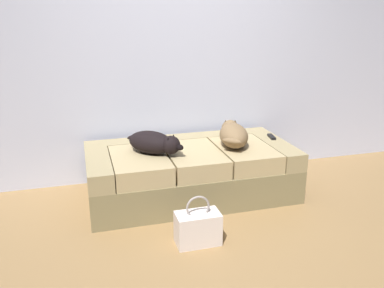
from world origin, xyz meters
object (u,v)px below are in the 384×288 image
tv_remote (272,137)px  handbag (198,228)px  couch (190,172)px  dog_dark (154,143)px  dog_tan (233,134)px

tv_remote → handbag: size_ratio=0.40×
couch → dog_dark: (-0.34, -0.07, 0.33)m
couch → tv_remote: bearing=5.0°
couch → tv_remote: 0.87m
couch → dog_dark: bearing=-169.0°
dog_tan → handbag: size_ratio=1.56×
dog_dark → dog_tan: (0.73, 0.04, 0.01)m
handbag → couch: bearing=78.0°
couch → dog_tan: size_ratio=3.11×
dog_dark → tv_remote: dog_dark is taller
tv_remote → handbag: (-1.01, -0.89, -0.34)m
dog_tan → dog_dark: bearing=-177.2°
couch → dog_dark: dog_dark is taller
dog_dark → dog_tan: size_ratio=0.82×
couch → tv_remote: size_ratio=12.22×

